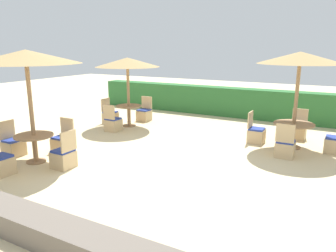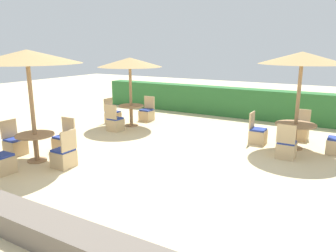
{
  "view_description": "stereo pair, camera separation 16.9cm",
  "coord_description": "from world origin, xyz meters",
  "px_view_note": "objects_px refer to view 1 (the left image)",
  "views": [
    {
      "loc": [
        3.81,
        -6.3,
        2.83
      ],
      "look_at": [
        0.0,
        0.6,
        0.9
      ],
      "focal_mm": 35.0,
      "sensor_mm": 36.0,
      "label": 1
    },
    {
      "loc": [
        3.96,
        -6.22,
        2.83
      ],
      "look_at": [
        0.0,
        0.6,
        0.9
      ],
      "focal_mm": 35.0,
      "sensor_mm": 36.0,
      "label": 2
    }
  ],
  "objects_px": {
    "round_table_front_left": "(34,142)",
    "patio_chair_front_left_north": "(63,143)",
    "patio_chair_front_left_east": "(64,157)",
    "round_table_back_right": "(294,128)",
    "parasol_front_left": "(26,57)",
    "patio_chair_front_left_south": "(0,164)",
    "parasol_back_right": "(300,58)",
    "patio_chair_back_left_west": "(110,116)",
    "parasol_back_left": "(127,63)",
    "patio_chair_front_left_west": "(13,146)",
    "patio_chair_back_left_south": "(113,123)",
    "patio_chair_back_right_south": "(285,148)",
    "patio_chair_back_left_north": "(144,114)",
    "patio_chair_back_right_west": "(256,134)",
    "patio_chair_back_right_east": "(334,144)",
    "round_table_back_left": "(129,111)",
    "patio_chair_back_right_north": "(298,131)"
  },
  "relations": [
    {
      "from": "round_table_front_left",
      "to": "patio_chair_front_left_north",
      "type": "xyz_separation_m",
      "value": [
        0.02,
        0.89,
        -0.27
      ]
    },
    {
      "from": "patio_chair_front_left_east",
      "to": "round_table_back_right",
      "type": "xyz_separation_m",
      "value": [
        4.5,
        4.32,
        0.31
      ]
    },
    {
      "from": "parasol_front_left",
      "to": "patio_chair_front_left_east",
      "type": "height_order",
      "value": "parasol_front_left"
    },
    {
      "from": "patio_chair_front_left_south",
      "to": "parasol_back_right",
      "type": "bearing_deg",
      "value": 44.49
    },
    {
      "from": "round_table_back_right",
      "to": "patio_chair_back_left_west",
      "type": "distance_m",
      "value": 6.5
    },
    {
      "from": "patio_chair_front_left_east",
      "to": "patio_chair_front_left_south",
      "type": "distance_m",
      "value": 1.37
    },
    {
      "from": "parasol_back_left",
      "to": "patio_chair_front_left_north",
      "type": "bearing_deg",
      "value": -86.52
    },
    {
      "from": "patio_chair_front_left_west",
      "to": "patio_chair_back_left_south",
      "type": "xyz_separation_m",
      "value": [
        0.69,
        3.33,
        0.0
      ]
    },
    {
      "from": "patio_chair_back_right_south",
      "to": "patio_chair_back_left_north",
      "type": "distance_m",
      "value": 5.86
    },
    {
      "from": "round_table_back_right",
      "to": "patio_chair_back_left_south",
      "type": "distance_m",
      "value": 5.76
    },
    {
      "from": "patio_chair_front_left_west",
      "to": "patio_chair_back_right_west",
      "type": "height_order",
      "value": "same"
    },
    {
      "from": "patio_chair_front_left_south",
      "to": "round_table_front_left",
      "type": "bearing_deg",
      "value": 90.31
    },
    {
      "from": "patio_chair_back_right_east",
      "to": "patio_chair_back_right_south",
      "type": "distance_m",
      "value": 1.51
    },
    {
      "from": "patio_chair_front_left_east",
      "to": "round_table_back_left",
      "type": "height_order",
      "value": "patio_chair_front_left_east"
    },
    {
      "from": "patio_chair_front_left_west",
      "to": "patio_chair_back_left_south",
      "type": "distance_m",
      "value": 3.41
    },
    {
      "from": "patio_chair_front_left_west",
      "to": "parasol_back_right",
      "type": "distance_m",
      "value": 8.0
    },
    {
      "from": "patio_chair_front_left_south",
      "to": "patio_chair_back_right_west",
      "type": "xyz_separation_m",
      "value": [
        4.38,
        5.32,
        0.0
      ]
    },
    {
      "from": "patio_chair_front_left_north",
      "to": "parasol_back_left",
      "type": "xyz_separation_m",
      "value": [
        -0.2,
        3.37,
        2.0
      ]
    },
    {
      "from": "parasol_back_right",
      "to": "patio_chair_back_left_south",
      "type": "height_order",
      "value": "parasol_back_right"
    },
    {
      "from": "patio_chair_front_left_north",
      "to": "patio_chair_back_right_north",
      "type": "xyz_separation_m",
      "value": [
        5.41,
        4.5,
        0.0
      ]
    },
    {
      "from": "round_table_front_left",
      "to": "parasol_back_right",
      "type": "bearing_deg",
      "value": 38.79
    },
    {
      "from": "patio_chair_back_right_south",
      "to": "round_table_front_left",
      "type": "bearing_deg",
      "value": -147.83
    },
    {
      "from": "parasol_front_left",
      "to": "patio_chair_front_left_south",
      "type": "xyz_separation_m",
      "value": [
        0.01,
        -0.97,
        -2.32
      ]
    },
    {
      "from": "patio_chair_back_left_north",
      "to": "parasol_back_left",
      "type": "bearing_deg",
      "value": 88.77
    },
    {
      "from": "patio_chair_front_left_south",
      "to": "patio_chair_back_right_west",
      "type": "bearing_deg",
      "value": 50.5
    },
    {
      "from": "round_table_front_left",
      "to": "round_table_back_left",
      "type": "xyz_separation_m",
      "value": [
        -0.19,
        4.26,
        0.03
      ]
    },
    {
      "from": "patio_chair_back_right_west",
      "to": "parasol_back_right",
      "type": "bearing_deg",
      "value": 90.68
    },
    {
      "from": "round_table_back_left",
      "to": "patio_chair_back_right_west",
      "type": "bearing_deg",
      "value": 1.16
    },
    {
      "from": "patio_chair_back_right_west",
      "to": "parasol_back_left",
      "type": "bearing_deg",
      "value": -88.84
    },
    {
      "from": "patio_chair_back_right_north",
      "to": "patio_chair_back_left_south",
      "type": "relative_size",
      "value": 1.0
    },
    {
      "from": "patio_chair_back_right_east",
      "to": "patio_chair_back_left_west",
      "type": "xyz_separation_m",
      "value": [
        -7.56,
        -0.15,
        0.0
      ]
    },
    {
      "from": "round_table_back_right",
      "to": "round_table_back_left",
      "type": "relative_size",
      "value": 1.22
    },
    {
      "from": "parasol_front_left",
      "to": "patio_chair_back_right_south",
      "type": "bearing_deg",
      "value": 32.17
    },
    {
      "from": "patio_chair_back_left_south",
      "to": "round_table_back_left",
      "type": "bearing_deg",
      "value": 86.68
    },
    {
      "from": "round_table_front_left",
      "to": "patio_chair_back_right_north",
      "type": "height_order",
      "value": "patio_chair_back_right_north"
    },
    {
      "from": "patio_chair_back_right_west",
      "to": "round_table_front_left",
      "type": "bearing_deg",
      "value": -45.24
    },
    {
      "from": "patio_chair_back_right_north",
      "to": "patio_chair_back_left_north",
      "type": "relative_size",
      "value": 1.0
    },
    {
      "from": "patio_chair_front_left_south",
      "to": "round_table_back_right",
      "type": "distance_m",
      "value": 7.61
    },
    {
      "from": "round_table_back_right",
      "to": "patio_chair_back_left_south",
      "type": "height_order",
      "value": "patio_chair_back_left_south"
    },
    {
      "from": "parasol_back_right",
      "to": "parasol_back_left",
      "type": "height_order",
      "value": "parasol_back_right"
    },
    {
      "from": "round_table_back_right",
      "to": "patio_chair_back_left_west",
      "type": "xyz_separation_m",
      "value": [
        -6.49,
        -0.1,
        -0.31
      ]
    },
    {
      "from": "patio_chair_back_left_north",
      "to": "patio_chair_back_left_west",
      "type": "relative_size",
      "value": 1.0
    },
    {
      "from": "round_table_back_right",
      "to": "patio_chair_back_right_south",
      "type": "distance_m",
      "value": 1.02
    },
    {
      "from": "patio_chair_front_left_east",
      "to": "patio_chair_back_right_north",
      "type": "height_order",
      "value": "same"
    },
    {
      "from": "parasol_front_left",
      "to": "parasol_back_left",
      "type": "distance_m",
      "value": 4.27
    },
    {
      "from": "round_table_back_left",
      "to": "patio_chair_back_left_north",
      "type": "bearing_deg",
      "value": 88.77
    },
    {
      "from": "patio_chair_front_left_south",
      "to": "patio_chair_back_right_north",
      "type": "height_order",
      "value": "same"
    },
    {
      "from": "round_table_front_left",
      "to": "patio_chair_front_left_west",
      "type": "distance_m",
      "value": 0.97
    },
    {
      "from": "patio_chair_back_right_east",
      "to": "patio_chair_back_left_west",
      "type": "bearing_deg",
      "value": 91.17
    },
    {
      "from": "patio_chair_front_left_north",
      "to": "patio_chair_back_left_north",
      "type": "bearing_deg",
      "value": -87.58
    }
  ]
}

